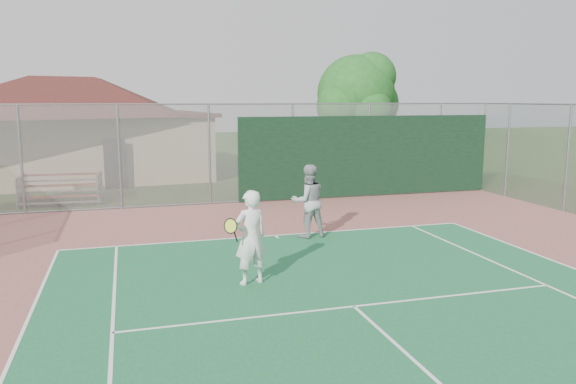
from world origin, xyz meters
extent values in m
cylinder|color=gray|center=(-7.00, 17.00, 1.75)|extent=(0.08, 0.08, 3.50)
cylinder|color=gray|center=(-4.00, 17.00, 1.75)|extent=(0.08, 0.08, 3.50)
cylinder|color=gray|center=(-1.00, 17.00, 1.75)|extent=(0.08, 0.08, 3.50)
cylinder|color=gray|center=(2.00, 17.00, 1.75)|extent=(0.08, 0.08, 3.50)
cylinder|color=gray|center=(5.00, 17.00, 1.75)|extent=(0.08, 0.08, 3.50)
cylinder|color=gray|center=(8.00, 17.00, 1.75)|extent=(0.08, 0.08, 3.50)
cylinder|color=gray|center=(10.00, 17.00, 1.75)|extent=(0.08, 0.08, 3.50)
cylinder|color=gray|center=(0.00, 17.00, 3.50)|extent=(20.00, 0.05, 0.05)
cylinder|color=gray|center=(0.00, 17.00, 0.05)|extent=(20.00, 0.05, 0.05)
cube|color=#999EA0|center=(0.00, 17.00, 1.75)|extent=(20.00, 0.02, 3.50)
cube|color=black|center=(5.00, 16.95, 1.55)|extent=(10.00, 0.04, 3.00)
cylinder|color=gray|center=(10.00, 15.50, 1.75)|extent=(0.08, 0.08, 3.50)
cylinder|color=gray|center=(10.00, 12.50, 1.75)|extent=(0.08, 0.08, 3.50)
cube|color=#999EA0|center=(10.00, 12.50, 1.75)|extent=(0.02, 9.00, 3.50)
cube|color=tan|center=(-6.17, 25.49, 1.45)|extent=(12.43, 9.03, 2.90)
cube|color=#572520|center=(-6.17, 25.49, 2.95)|extent=(12.96, 9.57, 0.17)
pyramid|color=#572520|center=(-6.17, 25.49, 4.65)|extent=(13.67, 9.93, 1.74)
cube|color=black|center=(-4.24, 21.59, 1.02)|extent=(0.87, 0.06, 2.03)
cube|color=#A33C25|center=(-6.04, 18.23, 0.32)|extent=(2.76, 0.39, 0.05)
cube|color=#B2B5BA|center=(-6.04, 18.00, 0.14)|extent=(2.76, 0.36, 0.04)
cube|color=#A33C25|center=(-6.04, 18.73, 0.64)|extent=(2.76, 0.39, 0.05)
cube|color=#B2B5BA|center=(-6.04, 18.50, 0.46)|extent=(2.76, 0.36, 0.04)
cube|color=#A33C25|center=(-6.04, 19.24, 0.96)|extent=(2.76, 0.39, 0.05)
cube|color=#B2B5BA|center=(-6.04, 19.01, 0.78)|extent=(2.76, 0.36, 0.04)
cube|color=#B2B5BA|center=(-7.32, 18.73, 0.50)|extent=(0.13, 1.65, 1.01)
cube|color=#B2B5BA|center=(-4.76, 18.73, 0.50)|extent=(0.13, 1.65, 1.01)
cylinder|color=#352113|center=(6.19, 21.15, 1.51)|extent=(0.39, 0.39, 3.03)
sphere|color=#1A541A|center=(6.19, 21.15, 3.89)|extent=(3.46, 3.46, 3.46)
sphere|color=#1A541A|center=(7.17, 21.47, 3.46)|extent=(2.38, 2.38, 2.38)
sphere|color=#1A541A|center=(5.33, 20.72, 3.35)|extent=(2.16, 2.16, 2.16)
sphere|color=#1A541A|center=(6.41, 20.18, 3.24)|extent=(1.95, 1.95, 1.95)
sphere|color=#1A541A|center=(5.87, 22.01, 3.67)|extent=(2.16, 2.16, 2.16)
sphere|color=#1A541A|center=(6.84, 20.93, 4.65)|extent=(2.16, 2.16, 2.16)
imported|color=white|center=(-1.49, 8.15, 0.95)|extent=(0.78, 0.62, 1.89)
imported|color=#9D9FA1|center=(0.81, 11.50, 0.97)|extent=(1.00, 0.81, 1.95)
camera|label=1|loc=(-3.77, -2.41, 3.66)|focal=35.00mm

